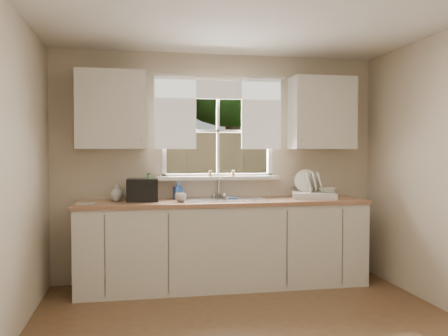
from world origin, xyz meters
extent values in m
cube|color=beige|center=(0.00, 2.00, 0.57)|extent=(3.60, 0.02, 1.15)
cube|color=beige|center=(0.00, 2.00, 2.33)|extent=(3.60, 0.02, 0.35)
cube|color=beige|center=(-1.20, 2.00, 1.65)|extent=(1.20, 0.02, 1.00)
cube|color=beige|center=(1.20, 2.00, 1.65)|extent=(1.20, 0.02, 1.00)
cube|color=white|center=(0.00, 2.02, 1.15)|extent=(1.30, 0.06, 0.05)
cube|color=white|center=(0.00, 2.02, 2.15)|extent=(1.30, 0.06, 0.05)
cube|color=white|center=(-0.60, 2.02, 1.65)|extent=(0.05, 0.06, 1.05)
cube|color=white|center=(0.60, 2.02, 1.65)|extent=(0.05, 0.06, 1.05)
cube|color=white|center=(0.00, 2.02, 1.65)|extent=(0.03, 0.04, 1.00)
cube|color=white|center=(0.00, 2.02, 1.65)|extent=(1.20, 0.04, 0.03)
cube|color=white|center=(0.00, 1.96, 1.13)|extent=(1.38, 0.14, 0.04)
cylinder|color=white|center=(0.00, 1.94, 2.25)|extent=(1.50, 0.02, 0.02)
cube|color=silver|center=(-0.48, 1.95, 1.85)|extent=(0.45, 0.02, 0.80)
cube|color=silver|center=(0.48, 1.95, 1.85)|extent=(0.45, 0.02, 0.80)
cube|color=silver|center=(0.00, 1.95, 2.10)|extent=(1.40, 0.02, 0.20)
cube|color=silver|center=(0.00, 1.68, 0.43)|extent=(3.00, 0.62, 0.87)
cube|color=#A57352|center=(0.00, 1.68, 0.89)|extent=(3.04, 0.65, 0.04)
cube|color=silver|center=(-1.15, 1.82, 1.85)|extent=(0.70, 0.33, 0.80)
cube|color=silver|center=(1.15, 1.82, 1.85)|extent=(0.70, 0.33, 0.80)
cube|color=beige|center=(0.88, 1.99, 1.08)|extent=(0.08, 0.01, 0.12)
cylinder|color=brown|center=(-0.10, 1.94, 1.18)|extent=(0.04, 0.04, 0.06)
cylinder|color=brown|center=(0.16, 1.94, 1.18)|extent=(0.04, 0.04, 0.06)
cube|color=#335421|center=(0.00, 7.00, -0.02)|extent=(20.00, 10.00, 0.02)
cube|color=#927550|center=(0.00, 5.00, 0.90)|extent=(8.00, 0.10, 1.80)
cube|color=maroon|center=(-1.20, 8.50, 1.10)|extent=(3.00, 3.00, 2.20)
cube|color=black|center=(-1.20, 8.50, 2.35)|extent=(3.20, 3.20, 0.30)
cylinder|color=#423021|center=(1.40, 8.00, 1.60)|extent=(0.36, 0.36, 3.20)
sphere|color=#214716|center=(1.40, 8.00, 4.00)|extent=(4.00, 4.00, 4.00)
sphere|color=#214716|center=(0.30, 9.50, 4.50)|extent=(3.20, 3.20, 3.20)
cube|color=#B7B7BC|center=(0.00, 1.71, 0.83)|extent=(0.84, 0.46, 0.18)
cube|color=#B7B7BC|center=(0.00, 1.71, 0.92)|extent=(0.88, 0.50, 0.01)
cube|color=#B7B7BC|center=(0.00, 1.71, 0.89)|extent=(0.02, 0.41, 0.14)
cylinder|color=silver|center=(0.00, 1.96, 1.02)|extent=(0.03, 0.03, 0.22)
cylinder|color=silver|center=(0.00, 1.88, 1.13)|extent=(0.02, 0.18, 0.02)
sphere|color=silver|center=(-0.06, 1.96, 0.94)|extent=(0.05, 0.05, 0.05)
sphere|color=silver|center=(0.06, 1.96, 0.94)|extent=(0.05, 0.05, 0.05)
cube|color=white|center=(1.03, 1.74, 0.94)|extent=(0.55, 0.48, 0.06)
cylinder|color=white|center=(0.98, 1.86, 1.09)|extent=(0.27, 0.15, 0.25)
cylinder|color=white|center=(0.97, 1.76, 1.08)|extent=(0.13, 0.23, 0.22)
cylinder|color=white|center=(1.03, 1.74, 1.08)|extent=(0.13, 0.23, 0.22)
cylinder|color=white|center=(1.09, 1.72, 1.08)|extent=(0.13, 0.23, 0.22)
imported|color=silver|center=(1.16, 1.69, 1.00)|extent=(0.24, 0.24, 0.05)
imported|color=green|center=(-0.78, 1.81, 1.05)|extent=(0.15, 0.15, 0.29)
imported|color=#3161BB|center=(-0.46, 1.86, 1.01)|extent=(0.11, 0.11, 0.20)
imported|color=beige|center=(-1.10, 1.81, 1.00)|extent=(0.16, 0.16, 0.18)
cylinder|color=silver|center=(-1.40, 1.60, 0.92)|extent=(0.19, 0.19, 0.01)
imported|color=beige|center=(-0.46, 1.59, 0.96)|extent=(0.15, 0.15, 0.09)
cube|color=black|center=(-0.84, 1.75, 1.03)|extent=(0.33, 0.29, 0.23)
camera|label=1|loc=(-0.91, -3.20, 1.42)|focal=38.00mm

